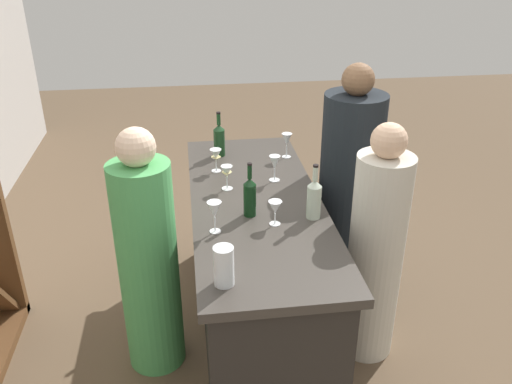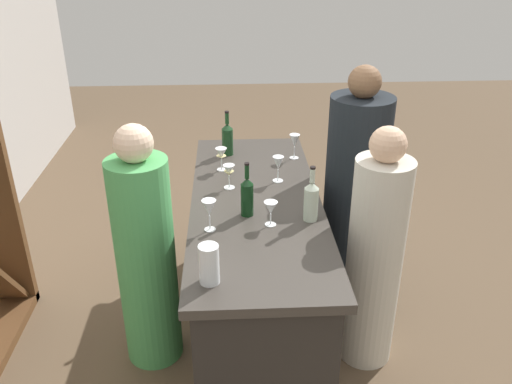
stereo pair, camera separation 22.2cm
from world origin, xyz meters
name	(u,v)px [view 1 (the left image)]	position (x,y,z in m)	size (l,w,h in m)	color
ground_plane	(256,325)	(0.00, 0.00, 0.00)	(12.00, 12.00, 0.00)	brown
bar_counter	(256,266)	(0.00, 0.00, 0.47)	(1.96, 0.75, 0.93)	#2A2723
wine_bottle_leftmost_clear_pale	(314,198)	(-0.25, -0.28, 1.05)	(0.08, 0.08, 0.31)	#B7C6B2
wine_bottle_second_left_dark_green	(250,196)	(-0.17, 0.06, 1.05)	(0.07, 0.07, 0.31)	black
wine_bottle_center_olive_green	(219,139)	(0.70, 0.16, 1.05)	(0.08, 0.08, 0.31)	#193D1E
wine_glass_near_left	(287,140)	(0.60, -0.29, 1.05)	(0.07, 0.07, 0.17)	white
wine_glass_near_center	(275,163)	(0.25, -0.15, 1.05)	(0.07, 0.07, 0.16)	white
wine_glass_near_right	(275,208)	(-0.29, -0.06, 1.03)	(0.07, 0.07, 0.14)	white
wine_glass_far_left	(227,173)	(0.17, 0.15, 1.04)	(0.07, 0.07, 0.15)	white
wine_glass_far_center	(216,156)	(0.43, 0.20, 1.04)	(0.07, 0.07, 0.15)	white
wine_glass_far_right	(214,210)	(-0.33, 0.26, 1.05)	(0.08, 0.08, 0.17)	white
water_pitcher	(224,266)	(-0.78, 0.25, 1.02)	(0.09, 0.09, 0.19)	silver
person_left_guest	(348,197)	(0.31, -0.66, 0.75)	(0.45, 0.45, 1.63)	black
person_center_guest	(376,254)	(-0.28, -0.65, 0.68)	(0.39, 0.39, 1.46)	beige
person_server_behind	(148,263)	(-0.20, 0.63, 0.68)	(0.41, 0.41, 1.47)	#4CA559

